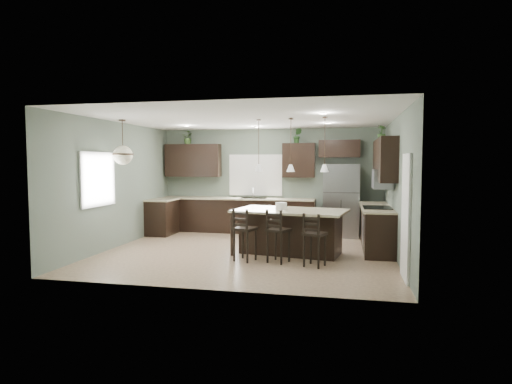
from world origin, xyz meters
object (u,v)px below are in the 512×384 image
(bar_stool_left, at_px, (245,235))
(plant_back_left, at_px, (188,138))
(refrigerator, at_px, (341,200))
(kitchen_island, at_px, (290,232))
(bar_stool_center, at_px, (278,236))
(bar_stool_right, at_px, (315,240))
(serving_dish, at_px, (281,206))

(bar_stool_left, distance_m, plant_back_left, 4.63)
(refrigerator, xyz_separation_m, plant_back_left, (-4.19, 0.18, 1.66))
(kitchen_island, distance_m, bar_stool_left, 1.12)
(bar_stool_center, relative_size, bar_stool_right, 1.03)
(kitchen_island, distance_m, serving_dish, 0.57)
(refrigerator, bearing_deg, plant_back_left, 177.58)
(kitchen_island, relative_size, bar_stool_left, 2.19)
(kitchen_island, distance_m, bar_stool_right, 1.14)
(serving_dish, relative_size, bar_stool_right, 0.24)
(bar_stool_left, relative_size, bar_stool_center, 1.00)
(refrigerator, relative_size, plant_back_left, 5.06)
(bar_stool_center, bearing_deg, kitchen_island, 102.93)
(kitchen_island, bearing_deg, serving_dish, -180.00)
(serving_dish, bearing_deg, plant_back_left, 139.75)
(serving_dish, height_order, bar_stool_right, serving_dish)
(bar_stool_right, bearing_deg, bar_stool_left, -167.03)
(refrigerator, xyz_separation_m, bar_stool_left, (-1.78, -3.19, -0.41))
(bar_stool_left, xyz_separation_m, plant_back_left, (-2.41, 3.37, 2.07))
(bar_stool_left, distance_m, bar_stool_right, 1.36)
(plant_back_left, bearing_deg, bar_stool_center, -47.73)
(kitchen_island, xyz_separation_m, plant_back_left, (-3.19, 2.56, 2.12))
(refrigerator, bearing_deg, kitchen_island, -112.83)
(kitchen_island, height_order, bar_stool_center, bar_stool_center)
(bar_stool_right, bearing_deg, refrigerator, 103.14)
(bar_stool_left, bearing_deg, bar_stool_center, 18.99)
(refrigerator, bearing_deg, bar_stool_center, -109.44)
(bar_stool_center, xyz_separation_m, bar_stool_right, (0.69, -0.17, -0.02))
(refrigerator, relative_size, bar_stool_left, 1.80)
(kitchen_island, xyz_separation_m, bar_stool_right, (0.57, -0.98, 0.03))
(refrigerator, distance_m, bar_stool_left, 3.68)
(refrigerator, xyz_separation_m, bar_stool_center, (-1.13, -3.19, -0.41))
(serving_dish, distance_m, bar_stool_left, 1.12)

